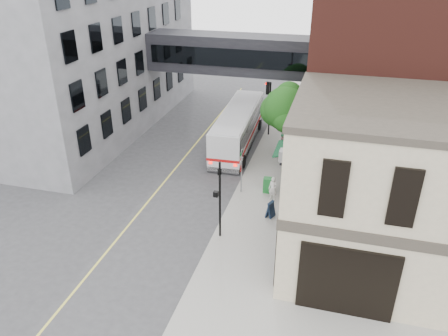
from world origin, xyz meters
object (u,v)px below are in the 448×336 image
Objects in this scene: bus at (238,126)px; pedestrian_b at (283,148)px; sandwich_board at (270,209)px; pedestrian_c at (282,156)px; newspaper_box at (267,185)px; pedestrian_a at (273,189)px.

pedestrian_b is (3.87, -1.81, -0.63)m from bus.
sandwich_board is (4.37, -9.98, -0.97)m from bus.
pedestrian_b is at bearing -25.09° from bus.
bus is 7.00× the size of pedestrian_c.
newspaper_box is at bearing -93.58° from pedestrian_b.
pedestrian_c is at bearing -85.82° from pedestrian_b.
pedestrian_b is at bearing 111.95° from pedestrian_a.
pedestrian_b is at bearing 115.72° from sandwich_board.
pedestrian_a is 1.51× the size of newspaper_box.
pedestrian_c reaches higher than newspaper_box.
bus is 10.63× the size of newspaper_box.
pedestrian_b reaches higher than pedestrian_c.
pedestrian_c is 4.11m from newspaper_box.
sandwich_board is (0.37, -6.89, -0.27)m from pedestrian_c.
newspaper_box is at bearing -72.38° from pedestrian_c.
pedestrian_c is 6.91m from sandwich_board.
pedestrian_c is 1.52× the size of newspaper_box.
newspaper_box is at bearing 126.06° from sandwich_board.
pedestrian_c is (4.00, -3.09, -0.69)m from bus.
pedestrian_b is (-0.29, 6.20, 0.06)m from pedestrian_a.
pedestrian_c is at bearing 111.16° from pedestrian_a.
pedestrian_b reaches higher than pedestrian_a.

